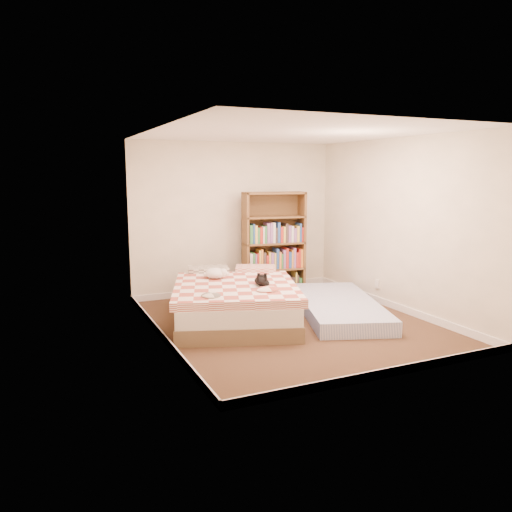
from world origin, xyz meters
name	(u,v)px	position (x,y,z in m)	size (l,w,h in m)	color
room	(292,235)	(0.00, 0.00, 1.20)	(3.51, 4.01, 2.51)	#402B1B
bed	(234,300)	(-0.62, 0.51, 0.27)	(2.17, 2.58, 0.59)	brown
bookshelf	(273,258)	(0.53, 1.62, 0.60)	(1.06, 0.47, 1.70)	#52391C
floor_mattress	(338,307)	(0.84, 0.13, 0.10)	(1.02, 2.26, 0.20)	#6C7DB4
black_cat	(261,281)	(-0.38, 0.13, 0.58)	(0.29, 0.58, 0.13)	black
white_dog	(216,273)	(-0.77, 0.81, 0.60)	(0.31, 0.32, 0.15)	white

